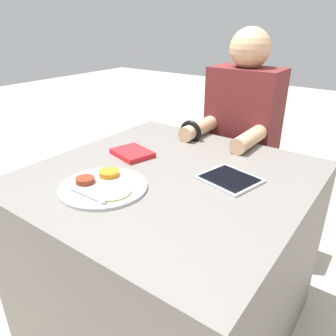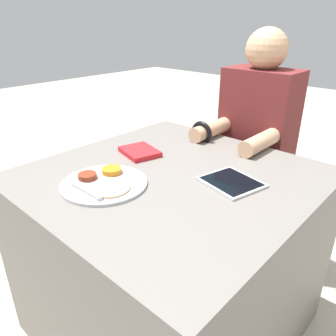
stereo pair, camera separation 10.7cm
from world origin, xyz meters
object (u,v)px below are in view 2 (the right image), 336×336
at_px(thali_tray, 104,183).
at_px(red_notebook, 140,152).
at_px(tablet_device, 231,182).
at_px(person_diner, 253,162).

relative_size(thali_tray, red_notebook, 1.57).
distance_m(thali_tray, tablet_device, 0.43).
bearing_deg(thali_tray, tablet_device, 44.05).
relative_size(tablet_device, person_diner, 0.18).
xyz_separation_m(thali_tray, tablet_device, (0.31, 0.30, -0.00)).
distance_m(thali_tray, person_diner, 0.87).
xyz_separation_m(tablet_device, person_diner, (-0.21, 0.55, -0.16)).
xyz_separation_m(red_notebook, tablet_device, (0.42, 0.03, -0.00)).
height_order(thali_tray, tablet_device, thali_tray).
xyz_separation_m(thali_tray, red_notebook, (-0.11, 0.27, 0.00)).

